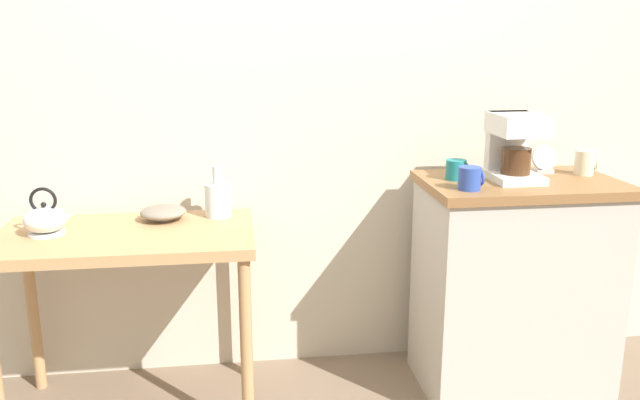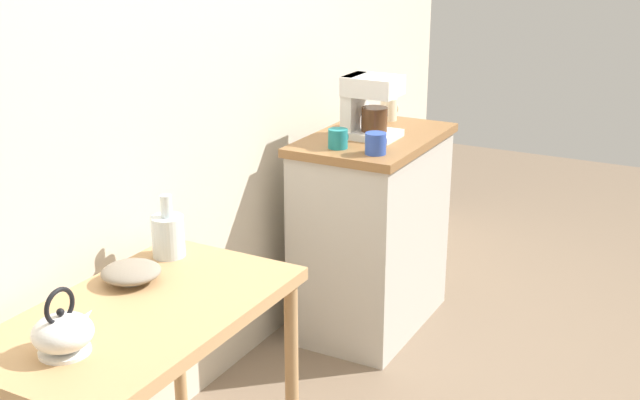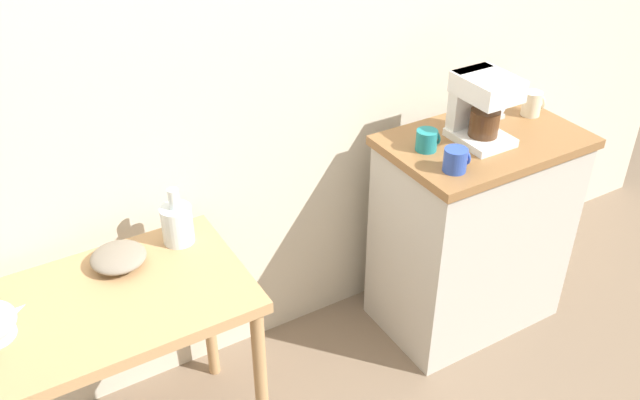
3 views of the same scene
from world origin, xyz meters
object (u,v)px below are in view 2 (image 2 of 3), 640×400
table_clock (365,114)px  glass_carafe_vase (168,234)px  bowl_stoneware (131,272)px  mug_blue (376,143)px  mug_small_cream (389,109)px  mug_dark_teal (338,138)px  teakettle (63,332)px  coffee_maker (368,104)px

table_clock → glass_carafe_vase: bearing=177.3°
bowl_stoneware → mug_blue: size_ratio=1.96×
glass_carafe_vase → mug_small_cream: size_ratio=2.05×
glass_carafe_vase → mug_dark_teal: size_ratio=2.36×
teakettle → table_clock: (1.93, 0.10, 0.15)m
teakettle → coffee_maker: coffee_maker is taller
bowl_stoneware → teakettle: size_ratio=0.95×
mug_small_cream → table_clock: (-0.15, 0.05, 0.00)m
mug_blue → mug_small_cream: size_ratio=0.91×
bowl_stoneware → teakettle: (-0.40, -0.13, 0.02)m
teakettle → coffee_maker: size_ratio=0.71×
bowl_stoneware → mug_blue: 1.17m
coffee_maker → mug_small_cream: bearing=7.8°
bowl_stoneware → mug_small_cream: bearing=-2.9°
glass_carafe_vase → coffee_maker: 1.17m
coffee_maker → table_clock: 0.22m
teakettle → coffee_maker: (1.75, 0.00, 0.24)m
mug_small_cream → table_clock: size_ratio=0.86×
coffee_maker → table_clock: size_ratio=2.27×
glass_carafe_vase → coffee_maker: bearing=-7.9°
glass_carafe_vase → bowl_stoneware: bearing=-172.7°
teakettle → mug_blue: mug_blue is taller
coffee_maker → glass_carafe_vase: bearing=172.1°
glass_carafe_vase → mug_dark_teal: bearing=-8.0°
mug_small_cream → mug_dark_teal: size_ratio=1.15×
coffee_maker → mug_blue: coffee_maker is taller
glass_carafe_vase → coffee_maker: (1.14, -0.16, 0.22)m
mug_dark_teal → bowl_stoneware: bearing=174.8°
coffee_maker → table_clock: coffee_maker is taller
bowl_stoneware → table_clock: (1.53, -0.03, 0.17)m
coffee_maker → mug_small_cream: 0.34m
bowl_stoneware → table_clock: table_clock is taller
table_clock → teakettle: bearing=-177.2°
coffee_maker → mug_dark_teal: (-0.21, 0.03, -0.10)m
teakettle → mug_dark_teal: bearing=1.0°
mug_small_cream → table_clock: 0.16m
table_clock → bowl_stoneware: bearing=178.7°
mug_dark_teal → table_clock: size_ratio=0.75×
bowl_stoneware → mug_dark_teal: (1.14, -0.10, 0.16)m
mug_small_cream → mug_dark_teal: mug_small_cream is taller
bowl_stoneware → coffee_maker: 1.38m
mug_dark_teal → table_clock: bearing=9.8°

